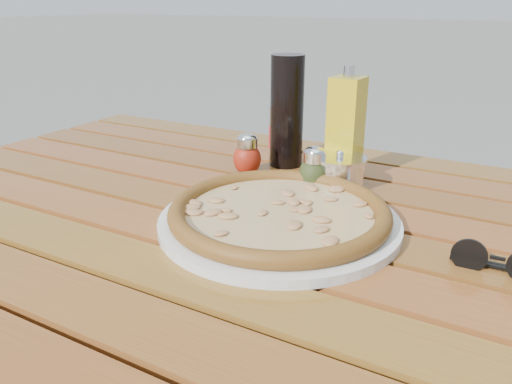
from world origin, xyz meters
The scene contains 10 objects.
table centered at (0.00, 0.00, 0.67)m, with size 1.40×0.90×0.75m.
plate centered at (0.06, -0.02, 0.76)m, with size 0.36×0.36×0.01m, color silver.
pizza centered at (0.06, -0.02, 0.77)m, with size 0.36×0.36×0.03m.
pepper_shaker centered at (-0.10, 0.17, 0.79)m, with size 0.05×0.05×0.08m.
oregano_shaker centered at (0.05, 0.14, 0.79)m, with size 0.05×0.05×0.08m.
dark_bottle centered at (-0.06, 0.25, 0.86)m, with size 0.07×0.07×0.22m, color black.
soda_can centered at (-0.07, 0.27, 0.81)m, with size 0.09×0.09×0.12m.
olive_oil_cruet centered at (0.07, 0.23, 0.85)m, with size 0.06×0.06×0.21m.
parmesan_tin centered at (0.08, 0.18, 0.78)m, with size 0.13×0.13×0.07m.
sunglasses centered at (0.36, -0.01, 0.77)m, with size 0.11×0.03×0.04m.
Camera 1 is at (0.36, -0.63, 1.07)m, focal length 35.00 mm.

